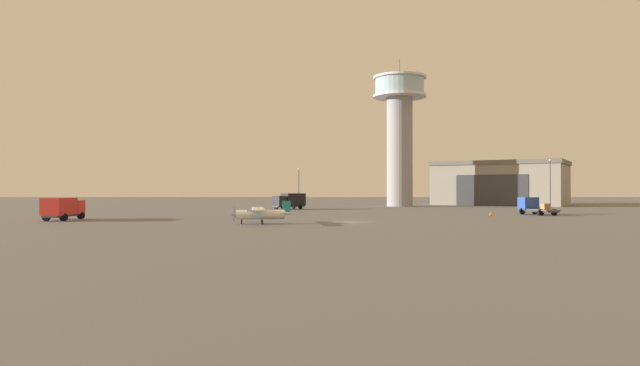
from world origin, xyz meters
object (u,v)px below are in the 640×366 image
truck_flatbed_blue (533,206)px  airplane_white (261,213)px  light_post_east (299,184)px  light_post_west (550,180)px  traffic_cone_near_left (490,214)px  truck_box_black (290,200)px  truck_box_red (63,208)px  control_tower (400,125)px

truck_flatbed_blue → airplane_white: bearing=103.3°
light_post_east → airplane_white: bearing=-92.7°
truck_flatbed_blue → light_post_west: size_ratio=0.72×
traffic_cone_near_left → truck_flatbed_blue: bearing=27.1°
truck_box_black → traffic_cone_near_left: bearing=95.6°
airplane_white → light_post_west: light_post_west is taller
truck_box_black → truck_box_red: bearing=9.8°
traffic_cone_near_left → light_post_west: bearing=53.0°
control_tower → airplane_white: size_ratio=3.80×
truck_box_red → truck_box_black: bearing=-34.7°
airplane_white → truck_flatbed_blue: 45.81m
truck_box_red → light_post_east: bearing=-30.0°
airplane_white → light_post_west: 70.47m
control_tower → truck_box_red: control_tower is taller
light_post_east → traffic_cone_near_left: (29.59, -35.87, -4.77)m
light_post_west → truck_box_black: bearing=-178.1°
airplane_white → light_post_east: bearing=-100.2°
control_tower → light_post_west: (27.68, -16.53, -12.98)m
airplane_white → light_post_east: light_post_east is taller
truck_flatbed_blue → truck_box_red: bearing=87.2°
airplane_white → light_post_east: 54.02m
truck_box_red → light_post_west: (79.20, 38.81, 4.25)m
control_tower → light_post_west: 34.75m
control_tower → traffic_cone_near_left: bearing=-81.6°
control_tower → traffic_cone_near_left: control_tower is taller
airplane_white → truck_box_black: (1.04, 44.23, 0.51)m
light_post_west → light_post_east: bearing=171.2°
truck_box_black → airplane_white: bearing=44.5°
control_tower → light_post_west: size_ratio=3.39×
control_tower → truck_flatbed_blue: (14.62, -40.43, -17.54)m
airplane_white → truck_box_black: bearing=-98.9°
control_tower → traffic_cone_near_left: size_ratio=52.32×
control_tower → airplane_white: 69.78m
truck_flatbed_blue → truck_box_black: size_ratio=1.11×
airplane_white → traffic_cone_near_left: (32.08, 17.95, -0.91)m
truck_box_red → traffic_cone_near_left: truck_box_red is taller
truck_flatbed_blue → truck_box_black: (-39.10, 22.14, 0.43)m
truck_box_red → truck_flatbed_blue: size_ratio=0.98×
airplane_white → traffic_cone_near_left: size_ratio=13.76×
light_post_east → traffic_cone_near_left: 46.74m
truck_box_red → truck_flatbed_blue: 67.79m
light_post_west → airplane_white: bearing=-139.2°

